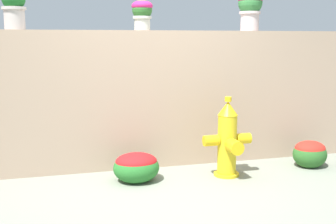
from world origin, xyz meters
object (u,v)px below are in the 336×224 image
potted_plant_1 (14,4)px  flower_bush_right (136,166)px  potted_plant_2 (142,12)px  potted_plant_3 (250,6)px  fire_hydrant (228,141)px  flower_bush_left (310,153)px

potted_plant_1 → flower_bush_right: (1.17, -0.58, -1.69)m
potted_plant_1 → flower_bush_right: bearing=-26.1°
potted_plant_2 → potted_plant_3: size_ratio=0.72×
potted_plant_2 → flower_bush_right: 1.75m
potted_plant_3 → potted_plant_1: bearing=-179.4°
potted_plant_1 → potted_plant_2: (1.38, 0.03, -0.06)m
flower_bush_right → potted_plant_2: bearing=71.2°
fire_hydrant → flower_bush_right: size_ratio=1.79×
potted_plant_1 → flower_bush_left: size_ratio=1.10×
potted_plant_2 → flower_bush_left: (1.87, -0.63, -1.63)m
potted_plant_2 → flower_bush_left: 2.56m
potted_plant_2 → fire_hydrant: bearing=-41.4°
flower_bush_left → flower_bush_right: 2.07m
flower_bush_left → flower_bush_right: flower_bush_left is taller
potted_plant_3 → fire_hydrant: 1.74m
potted_plant_1 → flower_bush_right: 2.13m
potted_plant_3 → flower_bush_left: bearing=-50.1°
potted_plant_2 → fire_hydrant: (0.79, -0.70, -1.40)m
potted_plant_3 → fire_hydrant: size_ratio=0.55×
potted_plant_2 → potted_plant_3: 1.35m
potted_plant_1 → fire_hydrant: size_ratio=0.51×
potted_plant_1 → flower_bush_left: 3.71m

